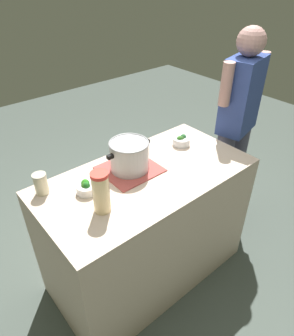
% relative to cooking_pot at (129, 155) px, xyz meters
% --- Properties ---
extents(ground_plane, '(8.00, 8.00, 0.00)m').
position_rel_cooking_pot_xyz_m(ground_plane, '(0.05, -0.11, -1.03)').
color(ground_plane, '#48534C').
extents(counter_slab, '(1.38, 0.71, 0.92)m').
position_rel_cooking_pot_xyz_m(counter_slab, '(0.05, -0.11, -0.57)').
color(counter_slab, beige).
rests_on(counter_slab, ground_plane).
extents(dish_cloth, '(0.35, 0.33, 0.01)m').
position_rel_cooking_pot_xyz_m(dish_cloth, '(0.00, 0.00, -0.10)').
color(dish_cloth, '#B94D48').
rests_on(dish_cloth, counter_slab).
extents(cooking_pot, '(0.32, 0.25, 0.19)m').
position_rel_cooking_pot_xyz_m(cooking_pot, '(0.00, 0.00, 0.00)').
color(cooking_pot, '#B7B7BC').
rests_on(cooking_pot, dish_cloth).
extents(lemonade_pitcher, '(0.09, 0.09, 0.24)m').
position_rel_cooking_pot_xyz_m(lemonade_pitcher, '(-0.34, -0.21, 0.01)').
color(lemonade_pitcher, beige).
rests_on(lemonade_pitcher, counter_slab).
extents(mason_jar, '(0.08, 0.08, 0.13)m').
position_rel_cooking_pot_xyz_m(mason_jar, '(-0.52, 0.14, -0.04)').
color(mason_jar, beige).
rests_on(mason_jar, counter_slab).
extents(broccoli_bowl_front, '(0.12, 0.12, 0.07)m').
position_rel_cooking_pot_xyz_m(broccoli_bowl_front, '(0.48, 0.01, -0.07)').
color(broccoli_bowl_front, silver).
rests_on(broccoli_bowl_front, counter_slab).
extents(broccoli_bowl_center, '(0.12, 0.12, 0.08)m').
position_rel_cooking_pot_xyz_m(broccoli_bowl_center, '(-0.33, -0.02, -0.07)').
color(broccoli_bowl_center, silver).
rests_on(broccoli_bowl_center, counter_slab).
extents(person_cook, '(0.50, 0.27, 1.67)m').
position_rel_cooking_pot_xyz_m(person_cook, '(1.00, -0.08, -0.10)').
color(person_cook, '#4B4C62').
rests_on(person_cook, ground_plane).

